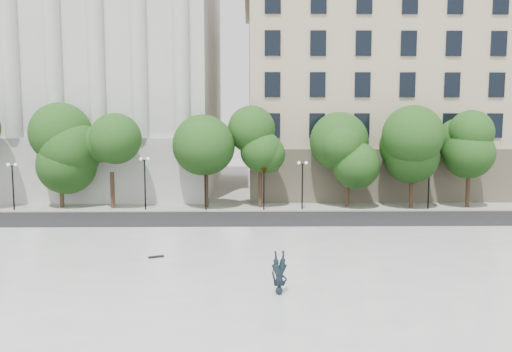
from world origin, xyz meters
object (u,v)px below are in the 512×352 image
object	(u,v)px
person_lying	(279,288)
skateboard	(156,257)
traffic_light_east	(264,167)
traffic_light_west	(205,167)

from	to	relation	value
person_lying	skateboard	size ratio (longest dim) A/B	2.24
traffic_light_east	person_lying	xyz separation A→B (m)	(-0.03, -21.41, -3.03)
traffic_light_east	person_lying	world-z (taller)	traffic_light_east
traffic_light_west	person_lying	size ratio (longest dim) A/B	2.40
traffic_light_west	skateboard	bearing A→B (deg)	-94.43
traffic_light_west	traffic_light_east	size ratio (longest dim) A/B	1.01
traffic_light_west	person_lying	distance (m)	22.15
traffic_light_east	skateboard	distance (m)	17.23
traffic_light_west	skateboard	xyz separation A→B (m)	(-1.23, -15.81, -3.27)
person_lying	skateboard	xyz separation A→B (m)	(-6.03, 5.60, -0.20)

